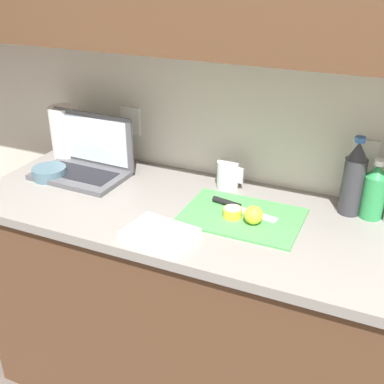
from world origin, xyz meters
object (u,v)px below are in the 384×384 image
object	(u,v)px
bottle_water_clear	(354,179)
paper_towel_roll	(65,133)
lemon_whole_beside	(254,215)
lemon_half_cut	(233,212)
knife	(233,205)
cutting_board	(242,216)
measuring_cup	(228,175)
bowl_white	(50,173)
bottle_oil_tall	(374,192)
laptop	(85,161)

from	to	relation	value
bottle_water_clear	paper_towel_roll	size ratio (longest dim) A/B	1.20
lemon_whole_beside	lemon_half_cut	bearing A→B (deg)	169.85
lemon_half_cut	paper_towel_roll	world-z (taller)	paper_towel_roll
knife	paper_towel_roll	distance (m)	0.85
cutting_board	lemon_half_cut	xyz separation A→B (m)	(-0.03, -0.02, 0.02)
cutting_board	lemon_whole_beside	world-z (taller)	lemon_whole_beside
paper_towel_roll	knife	bearing A→B (deg)	-10.13
knife	lemon_whole_beside	xyz separation A→B (m)	(0.10, -0.08, 0.02)
lemon_half_cut	measuring_cup	size ratio (longest dim) A/B	0.60
cutting_board	knife	xyz separation A→B (m)	(-0.05, 0.04, 0.01)
bottle_water_clear	paper_towel_roll	bearing A→B (deg)	179.85
lemon_whole_beside	bowl_white	bearing A→B (deg)	178.42
knife	cutting_board	bearing A→B (deg)	-31.35
bottle_oil_tall	paper_towel_roll	bearing A→B (deg)	179.85
cutting_board	bottle_oil_tall	distance (m)	0.46
bottle_water_clear	bottle_oil_tall	bearing A→B (deg)	-0.00
lemon_half_cut	bottle_water_clear	size ratio (longest dim) A/B	0.23
knife	bottle_water_clear	size ratio (longest dim) A/B	0.90
cutting_board	knife	bearing A→B (deg)	137.48
lemon_whole_beside	bottle_oil_tall	bearing A→B (deg)	32.34
lemon_half_cut	paper_towel_roll	distance (m)	0.89
knife	lemon_whole_beside	bearing A→B (deg)	-27.24
cutting_board	measuring_cup	world-z (taller)	measuring_cup
bottle_oil_tall	bowl_white	distance (m)	1.24
bottle_oil_tall	bowl_white	size ratio (longest dim) A/B	1.58
knife	paper_towel_roll	size ratio (longest dim) A/B	1.08
cutting_board	lemon_whole_beside	bearing A→B (deg)	-34.28
laptop	lemon_half_cut	xyz separation A→B (m)	(0.68, -0.11, -0.03)
lemon_whole_beside	knife	bearing A→B (deg)	141.59
knife	lemon_whole_beside	world-z (taller)	lemon_whole_beside
laptop	bowl_white	distance (m)	0.15
knife	paper_towel_roll	xyz separation A→B (m)	(-0.84, 0.15, 0.10)
lemon_half_cut	lemon_whole_beside	bearing A→B (deg)	-10.15
bottle_oil_tall	bottle_water_clear	size ratio (longest dim) A/B	0.76
bowl_white	bottle_oil_tall	bearing A→B (deg)	9.27
bottle_water_clear	lemon_whole_beside	bearing A→B (deg)	-141.49
knife	measuring_cup	bearing A→B (deg)	128.12
lemon_half_cut	measuring_cup	bearing A→B (deg)	114.26
laptop	bottle_oil_tall	world-z (taller)	laptop
knife	measuring_cup	world-z (taller)	measuring_cup
lemon_half_cut	lemon_whole_beside	size ratio (longest dim) A/B	1.03
knife	lemon_half_cut	world-z (taller)	lemon_half_cut
laptop	bottle_oil_tall	size ratio (longest dim) A/B	1.78
knife	bowl_white	distance (m)	0.78
bottle_water_clear	paper_towel_roll	xyz separation A→B (m)	(-1.22, 0.00, -0.01)
bottle_water_clear	cutting_board	bearing A→B (deg)	-150.49
lemon_half_cut	bottle_water_clear	bearing A→B (deg)	30.22
lemon_half_cut	bowl_white	bearing A→B (deg)	179.28
lemon_half_cut	cutting_board	bearing A→B (deg)	38.15
knife	bottle_oil_tall	size ratio (longest dim) A/B	1.19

